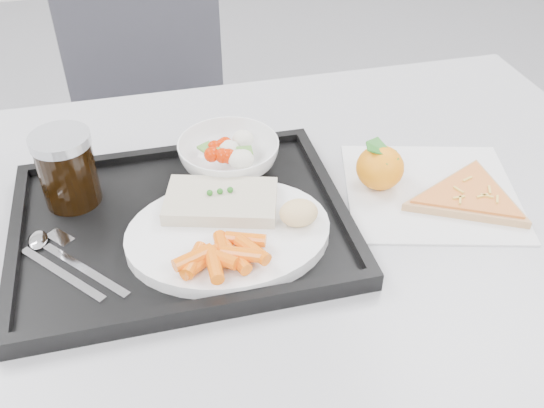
{
  "coord_description": "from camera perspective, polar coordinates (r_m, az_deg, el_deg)",
  "views": [
    {
      "loc": [
        -0.15,
        -0.36,
        1.3
      ],
      "look_at": [
        0.01,
        0.29,
        0.77
      ],
      "focal_mm": 40.0,
      "sensor_mm": 36.0,
      "label": 1
    }
  ],
  "objects": [
    {
      "name": "bread_roll",
      "position": [
        0.79,
        2.53,
        -0.84
      ],
      "size": [
        0.06,
        0.05,
        0.03
      ],
      "color": "#E0B284",
      "rests_on": "dinner_plate"
    },
    {
      "name": "table",
      "position": [
        0.91,
        -0.63,
        -4.02
      ],
      "size": [
        1.2,
        0.8,
        0.75
      ],
      "color": "silver",
      "rests_on": "ground"
    },
    {
      "name": "carrot_pile",
      "position": [
        0.74,
        -4.85,
        -4.8
      ],
      "size": [
        0.12,
        0.08,
        0.03
      ],
      "color": "#FC660A",
      "rests_on": "dinner_plate"
    },
    {
      "name": "dinner_plate",
      "position": [
        0.8,
        -4.12,
        -2.8
      ],
      "size": [
        0.27,
        0.27,
        0.02
      ],
      "color": "white",
      "rests_on": "tray"
    },
    {
      "name": "salad_bowl",
      "position": [
        0.92,
        -4.09,
        4.6
      ],
      "size": [
        0.15,
        0.15,
        0.05
      ],
      "color": "white",
      "rests_on": "tray"
    },
    {
      "name": "pizza_slice",
      "position": [
        0.93,
        18.06,
        0.7
      ],
      "size": [
        0.21,
        0.21,
        0.02
      ],
      "color": "#E2AE70",
      "rests_on": "napkin"
    },
    {
      "name": "fish_fillet",
      "position": [
        0.82,
        -4.81,
        0.28
      ],
      "size": [
        0.17,
        0.13,
        0.03
      ],
      "color": "beige",
      "rests_on": "dinner_plate"
    },
    {
      "name": "salad_contents",
      "position": [
        0.91,
        -3.84,
        4.98
      ],
      "size": [
        0.09,
        0.09,
        0.03
      ],
      "color": "red",
      "rests_on": "salad_bowl"
    },
    {
      "name": "cola_glass",
      "position": [
        0.88,
        -18.76,
        3.26
      ],
      "size": [
        0.08,
        0.08,
        0.11
      ],
      "color": "black",
      "rests_on": "tray"
    },
    {
      "name": "tangerine",
      "position": [
        0.91,
        10.13,
        3.41
      ],
      "size": [
        0.08,
        0.08,
        0.07
      ],
      "color": "#FF5D00",
      "rests_on": "napkin"
    },
    {
      "name": "napkin",
      "position": [
        0.94,
        14.71,
        1.19
      ],
      "size": [
        0.3,
        0.3,
        0.0
      ],
      "color": "silver",
      "rests_on": "table"
    },
    {
      "name": "tray",
      "position": [
        0.84,
        -8.49,
        -1.91
      ],
      "size": [
        0.45,
        0.35,
        0.03
      ],
      "color": "black",
      "rests_on": "table"
    },
    {
      "name": "chair",
      "position": [
        1.62,
        -11.25,
        9.63
      ],
      "size": [
        0.49,
        0.49,
        0.93
      ],
      "color": "#35353C",
      "rests_on": "ground"
    },
    {
      "name": "cutlery",
      "position": [
        0.82,
        -19.3,
        -4.81
      ],
      "size": [
        0.14,
        0.15,
        0.01
      ],
      "color": "silver",
      "rests_on": "tray"
    }
  ]
}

